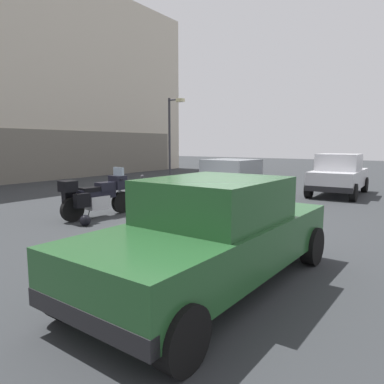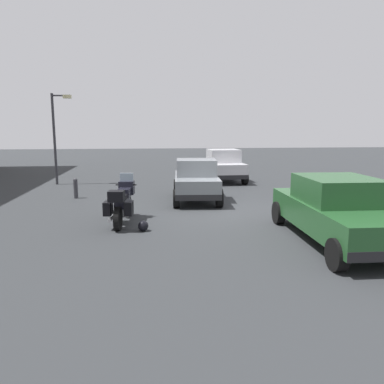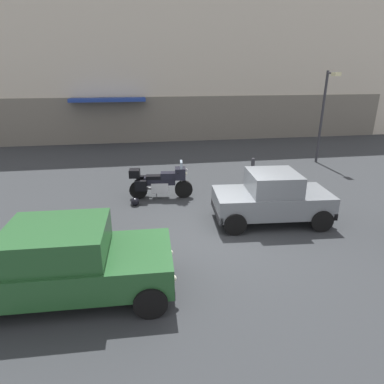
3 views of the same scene
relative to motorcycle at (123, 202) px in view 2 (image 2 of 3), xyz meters
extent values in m
plane|color=#2D3033|center=(1.45, -3.08, -0.62)|extent=(80.00, 80.00, 0.00)
cylinder|color=black|center=(0.85, -0.09, -0.30)|extent=(0.65, 0.21, 0.64)
cylinder|color=black|center=(-0.76, 0.08, -0.30)|extent=(0.65, 0.21, 0.64)
cylinder|color=#B7B7BC|center=(0.83, -0.09, 0.13)|extent=(0.33, 0.10, 0.68)
cube|color=#B7B7BC|center=(0.01, 0.00, -0.20)|extent=(0.64, 0.46, 0.36)
cube|color=black|center=(0.01, 0.00, 0.04)|extent=(1.12, 0.40, 0.28)
cube|color=black|center=(0.30, -0.03, 0.22)|extent=(0.55, 0.39, 0.24)
cube|color=black|center=(-0.19, 0.02, 0.18)|extent=(0.59, 0.36, 0.12)
cube|color=black|center=(0.73, -0.08, 0.30)|extent=(0.41, 0.48, 0.40)
cube|color=#8C9EAD|center=(0.77, -0.09, 0.60)|extent=(0.12, 0.41, 0.28)
sphere|color=#EAEACC|center=(0.91, -0.10, 0.30)|extent=(0.14, 0.14, 0.14)
cylinder|color=black|center=(0.65, -0.07, 0.40)|extent=(0.11, 0.62, 0.04)
cylinder|color=#B7B7BC|center=(-0.57, 0.26, -0.32)|extent=(0.56, 0.15, 0.09)
cube|color=black|center=(-0.61, 0.35, -0.04)|extent=(0.42, 0.24, 0.36)
cube|color=black|center=(-0.67, -0.21, -0.04)|extent=(0.42, 0.24, 0.36)
cube|color=black|center=(-0.86, 0.09, 0.33)|extent=(0.40, 0.44, 0.28)
cylinder|color=black|center=(-0.12, 0.19, -0.47)|extent=(0.04, 0.13, 0.29)
sphere|color=black|center=(-0.89, -0.58, -0.48)|extent=(0.28, 0.28, 0.28)
cube|color=silver|center=(8.42, -4.55, 0.04)|extent=(3.85, 1.75, 0.68)
cube|color=silver|center=(8.27, -4.55, 0.70)|extent=(1.64, 1.55, 0.64)
cube|color=#8C9EAD|center=(9.02, -4.53, 0.70)|extent=(0.10, 1.40, 0.54)
cube|color=#8C9EAD|center=(7.52, -4.57, 0.70)|extent=(0.10, 1.40, 0.51)
cube|color=black|center=(10.27, -4.49, -0.20)|extent=(0.17, 1.64, 0.20)
cube|color=black|center=(6.57, -4.60, -0.20)|extent=(0.17, 1.64, 0.20)
cylinder|color=black|center=(9.85, -3.73, -0.30)|extent=(0.65, 0.24, 0.64)
cylinder|color=black|center=(9.90, -5.28, -0.30)|extent=(0.65, 0.24, 0.64)
cylinder|color=black|center=(6.95, -3.81, -0.30)|extent=(0.65, 0.24, 0.64)
cylinder|color=black|center=(7.00, -5.37, -0.30)|extent=(0.65, 0.24, 0.64)
sphere|color=silver|center=(10.31, -4.04, -0.08)|extent=(0.14, 0.14, 0.14)
sphere|color=silver|center=(10.34, -4.94, -0.08)|extent=(0.14, 0.14, 0.14)
cube|color=#235128|center=(-2.37, -5.19, 0.02)|extent=(4.56, 1.91, 0.64)
cube|color=#235128|center=(-2.32, -5.19, 0.64)|extent=(1.95, 1.68, 0.60)
cube|color=#8C9EAD|center=(-1.42, -5.22, 0.64)|extent=(0.11, 1.50, 0.51)
cube|color=#8C9EAD|center=(-3.22, -5.16, 0.64)|extent=(0.11, 1.50, 0.48)
cube|color=black|center=(-0.17, -5.26, -0.20)|extent=(0.18, 1.76, 0.20)
cylinder|color=black|center=(-0.54, -4.41, -0.30)|extent=(0.65, 0.24, 0.64)
cylinder|color=black|center=(-0.60, -6.09, -0.30)|extent=(0.65, 0.24, 0.64)
cylinder|color=black|center=(-4.14, -4.29, -0.30)|extent=(0.65, 0.24, 0.64)
sphere|color=silver|center=(-0.10, -4.78, -0.08)|extent=(0.14, 0.14, 0.14)
sphere|color=silver|center=(-0.14, -5.75, -0.08)|extent=(0.14, 0.14, 0.14)
cube|color=slate|center=(3.17, -2.50, 0.02)|extent=(3.51, 1.81, 0.64)
cube|color=slate|center=(3.17, -2.50, 0.64)|extent=(1.50, 1.53, 0.60)
cube|color=#8C9EAD|center=(3.82, -2.55, 0.64)|extent=(0.16, 1.33, 0.51)
cube|color=#8C9EAD|center=(2.53, -2.46, 0.64)|extent=(0.16, 1.33, 0.48)
cube|color=black|center=(4.82, -2.63, -0.20)|extent=(0.23, 1.56, 0.20)
cube|color=black|center=(1.53, -2.38, -0.20)|extent=(0.23, 1.56, 0.20)
cylinder|color=black|center=(4.47, -1.86, -0.30)|extent=(0.65, 0.27, 0.64)
cylinder|color=black|center=(4.37, -3.33, -0.30)|extent=(0.65, 0.27, 0.64)
cylinder|color=black|center=(1.98, -1.67, -0.30)|extent=(0.65, 0.27, 0.64)
cylinder|color=black|center=(1.87, -3.15, -0.30)|extent=(0.65, 0.27, 0.64)
sphere|color=silver|center=(4.90, -2.20, -0.08)|extent=(0.14, 0.14, 0.14)
sphere|color=silver|center=(4.84, -3.06, -0.08)|extent=(0.14, 0.14, 0.14)
cylinder|color=#2D2D33|center=(8.09, 3.73, 1.54)|extent=(0.12, 0.12, 4.33)
cylinder|color=#2D2D33|center=(8.09, 3.38, 3.61)|extent=(0.08, 0.70, 0.08)
cube|color=beige|center=(8.09, 3.03, 3.56)|extent=(0.28, 0.36, 0.16)
cylinder|color=#333338|center=(4.19, 2.10, -0.26)|extent=(0.16, 0.16, 0.71)
sphere|color=#333338|center=(4.19, 2.10, 0.09)|extent=(0.16, 0.16, 0.16)
camera|label=1|loc=(-6.62, -7.73, 1.42)|focal=33.51mm
camera|label=2|loc=(-10.55, -0.79, 2.05)|focal=34.87mm
camera|label=3|loc=(-0.64, -11.17, 3.73)|focal=30.89mm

